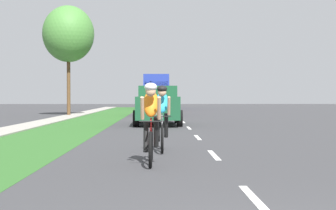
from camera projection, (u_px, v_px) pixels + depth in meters
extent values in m
plane|color=#38383A|center=(185.00, 124.00, 23.25)|extent=(120.00, 120.00, 0.00)
cube|color=#2D6026|center=(83.00, 124.00, 23.16)|extent=(2.94, 70.00, 0.01)
cube|color=#9E998E|center=(38.00, 124.00, 23.13)|extent=(1.35, 70.00, 0.10)
cube|color=white|center=(254.00, 199.00, 6.25)|extent=(0.12, 1.80, 0.01)
cube|color=white|center=(214.00, 155.00, 10.92)|extent=(0.12, 1.80, 0.01)
cube|color=white|center=(198.00, 137.00, 15.58)|extent=(0.12, 1.80, 0.01)
cube|color=white|center=(189.00, 128.00, 20.25)|extent=(0.12, 1.80, 0.01)
cube|color=white|center=(183.00, 122.00, 24.92)|extent=(0.12, 1.80, 0.01)
cube|color=white|center=(180.00, 118.00, 29.58)|extent=(0.12, 1.80, 0.01)
cube|color=white|center=(177.00, 115.00, 34.25)|extent=(0.12, 1.80, 0.01)
cube|color=white|center=(175.00, 113.00, 38.91)|extent=(0.12, 1.80, 0.01)
cube|color=white|center=(173.00, 111.00, 43.58)|extent=(0.12, 1.80, 0.01)
cube|color=white|center=(172.00, 110.00, 48.24)|extent=(0.12, 1.80, 0.01)
cube|color=white|center=(171.00, 108.00, 52.91)|extent=(0.12, 1.80, 0.01)
torus|color=black|center=(151.00, 144.00, 9.99)|extent=(0.06, 0.68, 0.68)
torus|color=black|center=(150.00, 150.00, 8.95)|extent=(0.06, 0.68, 0.68)
cylinder|color=red|center=(151.00, 138.00, 9.37)|extent=(0.04, 0.59, 0.43)
cylinder|color=red|center=(151.00, 132.00, 9.65)|extent=(0.04, 0.04, 0.55)
cylinder|color=red|center=(151.00, 121.00, 9.41)|extent=(0.03, 0.55, 0.03)
cylinder|color=black|center=(150.00, 121.00, 8.96)|extent=(0.42, 0.02, 0.02)
ellipsoid|color=orange|center=(151.00, 104.00, 9.48)|extent=(0.30, 0.54, 0.63)
sphere|color=tan|center=(151.00, 91.00, 9.19)|extent=(0.20, 0.20, 0.20)
ellipsoid|color=white|center=(151.00, 87.00, 9.19)|extent=(0.24, 0.28, 0.16)
cylinder|color=tan|center=(142.00, 108.00, 9.19)|extent=(0.07, 0.26, 0.45)
cylinder|color=tan|center=(159.00, 108.00, 9.20)|extent=(0.07, 0.26, 0.45)
cylinder|color=black|center=(146.00, 137.00, 9.57)|extent=(0.10, 0.30, 0.60)
cylinder|color=black|center=(156.00, 132.00, 9.52)|extent=(0.10, 0.25, 0.61)
torus|color=black|center=(162.00, 135.00, 12.23)|extent=(0.06, 0.68, 0.68)
torus|color=black|center=(162.00, 139.00, 11.19)|extent=(0.06, 0.68, 0.68)
cylinder|color=silver|center=(162.00, 130.00, 11.61)|extent=(0.04, 0.59, 0.43)
cylinder|color=silver|center=(162.00, 125.00, 11.89)|extent=(0.04, 0.04, 0.55)
cylinder|color=silver|center=(162.00, 116.00, 11.66)|extent=(0.03, 0.55, 0.03)
cylinder|color=black|center=(162.00, 116.00, 11.21)|extent=(0.42, 0.02, 0.02)
ellipsoid|color=#26A5CC|center=(162.00, 102.00, 11.72)|extent=(0.30, 0.54, 0.63)
sphere|color=tan|center=(162.00, 92.00, 11.43)|extent=(0.20, 0.20, 0.20)
ellipsoid|color=black|center=(162.00, 89.00, 11.43)|extent=(0.24, 0.28, 0.16)
cylinder|color=tan|center=(155.00, 106.00, 11.44)|extent=(0.07, 0.26, 0.45)
cylinder|color=tan|center=(169.00, 106.00, 11.44)|extent=(0.07, 0.26, 0.45)
cylinder|color=black|center=(158.00, 129.00, 11.81)|extent=(0.10, 0.30, 0.60)
cylinder|color=black|center=(166.00, 125.00, 11.76)|extent=(0.10, 0.25, 0.61)
cube|color=#194C2D|center=(158.00, 107.00, 22.53)|extent=(1.90, 4.70, 1.00)
cube|color=#194C2D|center=(158.00, 92.00, 22.71)|extent=(1.71, 2.91, 0.52)
cube|color=#1E2833|center=(158.00, 94.00, 21.46)|extent=(1.56, 0.08, 0.44)
cylinder|color=black|center=(136.00, 118.00, 21.11)|extent=(0.25, 0.72, 0.72)
cylinder|color=black|center=(180.00, 118.00, 21.14)|extent=(0.25, 0.72, 0.72)
cylinder|color=black|center=(139.00, 116.00, 23.93)|extent=(0.25, 0.72, 0.72)
cylinder|color=black|center=(177.00, 116.00, 23.96)|extent=(0.25, 0.72, 0.72)
cube|color=black|center=(154.00, 105.00, 33.72)|extent=(1.96, 5.10, 0.76)
cube|color=black|center=(154.00, 96.00, 32.94)|extent=(1.80, 1.78, 0.64)
cube|color=#1E2833|center=(154.00, 97.00, 32.23)|extent=(1.67, 0.08, 0.52)
cube|color=black|center=(142.00, 101.00, 34.71)|extent=(0.08, 2.80, 0.40)
cube|color=black|center=(167.00, 101.00, 34.75)|extent=(0.08, 2.80, 0.40)
cube|color=black|center=(155.00, 100.00, 36.22)|extent=(1.80, 0.08, 0.40)
cylinder|color=black|center=(139.00, 110.00, 32.18)|extent=(0.26, 0.76, 0.76)
cylinder|color=black|center=(169.00, 110.00, 32.21)|extent=(0.26, 0.76, 0.76)
cylinder|color=black|center=(141.00, 109.00, 35.23)|extent=(0.26, 0.76, 0.76)
cylinder|color=black|center=(168.00, 109.00, 35.27)|extent=(0.26, 0.76, 0.76)
cube|color=red|center=(160.00, 104.00, 43.02)|extent=(1.76, 4.30, 0.76)
cube|color=red|center=(160.00, 97.00, 43.16)|extent=(1.55, 2.24, 0.52)
cube|color=#1E2833|center=(160.00, 97.00, 42.19)|extent=(1.44, 0.08, 0.44)
cylinder|color=black|center=(150.00, 108.00, 41.67)|extent=(0.22, 0.64, 0.64)
cylinder|color=black|center=(170.00, 108.00, 41.71)|extent=(0.22, 0.64, 0.64)
cylinder|color=black|center=(150.00, 107.00, 44.34)|extent=(0.22, 0.64, 0.64)
cylinder|color=black|center=(169.00, 107.00, 44.37)|extent=(0.22, 0.64, 0.64)
cube|color=#23389E|center=(157.00, 91.00, 52.57)|extent=(2.50, 11.60, 3.10)
cube|color=#1E2833|center=(157.00, 87.00, 52.56)|extent=(2.52, 10.67, 0.64)
cube|color=#1E2833|center=(156.00, 87.00, 46.79)|extent=(2.25, 0.06, 1.20)
cylinder|color=black|center=(144.00, 105.00, 48.80)|extent=(0.28, 0.96, 0.96)
cylinder|color=black|center=(169.00, 105.00, 48.85)|extent=(0.28, 0.96, 0.96)
cylinder|color=black|center=(146.00, 104.00, 55.76)|extent=(0.28, 0.96, 0.96)
cylinder|color=black|center=(168.00, 104.00, 55.80)|extent=(0.28, 0.96, 0.96)
cylinder|color=brown|center=(69.00, 85.00, 33.05)|extent=(0.24, 0.24, 4.17)
ellipsoid|color=#478438|center=(68.00, 34.00, 32.99)|extent=(3.48, 3.48, 3.83)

